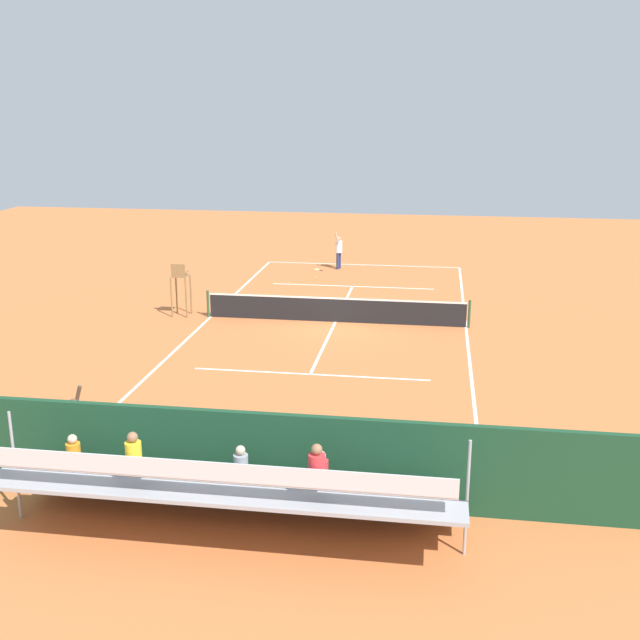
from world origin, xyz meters
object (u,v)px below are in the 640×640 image
bleacher_stand (232,489)px  tennis_player (339,249)px  umpire_chair (180,284)px  equipment_bag (325,482)px  line_judge (75,425)px  tennis_net (335,309)px  courtside_bench (415,470)px  tennis_ball_near (290,283)px  tennis_racket (317,270)px  tennis_ball_far (315,278)px

bleacher_stand → tennis_player: (1.10, -25.16, 0.10)m
umpire_chair → equipment_bag: bearing=120.0°
bleacher_stand → equipment_bag: size_ratio=10.07×
line_judge → bleacher_stand: bearing=152.4°
bleacher_stand → tennis_player: 25.19m
bleacher_stand → equipment_bag: bleacher_stand is taller
tennis_net → bleacher_stand: (0.03, 15.34, 0.41)m
courtside_bench → tennis_ball_near: courtside_bench is taller
tennis_racket → line_judge: bearing=84.3°
courtside_bench → tennis_net: bearing=-75.3°
bleacher_stand → line_judge: bleacher_stand is taller
tennis_ball_far → tennis_net: bearing=104.8°
tennis_racket → line_judge: (2.23, 22.47, 1.00)m
bleacher_stand → line_judge: 4.92m
courtside_bench → equipment_bag: 2.00m
tennis_player → tennis_ball_near: 4.19m
bleacher_stand → courtside_bench: 4.10m
line_judge → tennis_racket: bearing=-95.7°
tennis_ball_near → umpire_chair: bearing=62.6°
tennis_player → tennis_ball_near: bearing=62.9°
umpire_chair → tennis_net: bearing=-179.8°
tennis_player → equipment_bag: bearing=96.5°
equipment_bag → tennis_ball_far: (3.52, -20.89, -0.15)m
bleacher_stand → tennis_racket: bleacher_stand is taller
equipment_bag → line_judge: (5.93, -0.34, 0.84)m
bleacher_stand → courtside_bench: (-3.52, -2.07, -0.35)m
umpire_chair → courtside_bench: size_ratio=1.19×
equipment_bag → tennis_racket: equipment_bag is taller
tennis_player → tennis_ball_near: (1.86, 3.63, -0.98)m
bleacher_stand → courtside_bench: bleacher_stand is taller
tennis_player → tennis_racket: (1.04, 0.42, -1.00)m
courtside_bench → tennis_ball_far: bearing=-75.2°
tennis_ball_near → bleacher_stand: bearing=97.8°
line_judge → tennis_net: bearing=-108.6°
bleacher_stand → tennis_player: bearing=-87.5°
tennis_racket → courtside_bench: bearing=104.0°
equipment_bag → tennis_ball_far: 21.18m
tennis_ball_far → umpire_chair: bearing=60.7°
bleacher_stand → equipment_bag: bearing=-128.9°
bleacher_stand → line_judge: size_ratio=4.70×
tennis_player → line_judge: 23.12m
tennis_ball_near → courtside_bench: bearing=108.4°
bleacher_stand → tennis_net: bearing=-90.1°
tennis_ball_near → tennis_player: bearing=-117.1°
tennis_racket → tennis_net: bearing=103.0°
tennis_net → line_judge: line_judge is taller
equipment_bag → tennis_player: bearing=-83.5°
bleacher_stand → tennis_racket: 24.85m
umpire_chair → tennis_racket: (-4.03, -9.42, -1.30)m
tennis_net → bleacher_stand: bearing=89.9°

